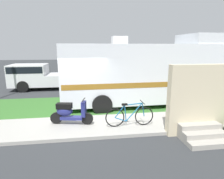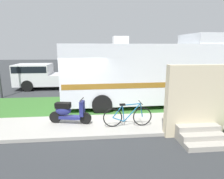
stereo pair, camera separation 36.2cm
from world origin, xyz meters
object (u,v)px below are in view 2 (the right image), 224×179
at_px(bicycle, 128,116).
at_px(bottle_spare, 182,114).
at_px(pickup_truck_near, 47,75).
at_px(bottle_green, 170,117).
at_px(motorhome_rv, 146,72).
at_px(scooter, 68,112).

height_order(bicycle, bottle_spare, bicycle).
relative_size(pickup_truck_near, bottle_green, 18.41).
distance_m(bicycle, bottle_spare, 2.64).
bearing_deg(bicycle, bottle_spare, 18.95).
bearing_deg(bicycle, pickup_truck_near, 120.78).
xyz_separation_m(bicycle, pickup_truck_near, (-4.57, 7.67, 0.44)).
bearing_deg(motorhome_rv, scooter, -146.15).
xyz_separation_m(pickup_truck_near, bottle_green, (6.34, -7.21, -0.70)).
bearing_deg(pickup_truck_near, bottle_green, -48.65).
bearing_deg(bicycle, motorhome_rv, 63.80).
relative_size(motorhome_rv, bicycle, 4.54).
height_order(pickup_truck_near, bottle_green, pickup_truck_near).
distance_m(scooter, pickup_truck_near, 7.58).
xyz_separation_m(bottle_green, bottle_spare, (0.71, 0.39, -0.03)).
bearing_deg(pickup_truck_near, motorhome_rv, -38.47).
relative_size(scooter, bottle_spare, 7.16).
relative_size(motorhome_rv, scooter, 5.06).
distance_m(bottle_green, bottle_spare, 0.81).
bearing_deg(bicycle, scooter, 167.09).
distance_m(scooter, bicycle, 2.22).
xyz_separation_m(scooter, bicycle, (2.16, -0.50, -0.07)).
relative_size(scooter, pickup_truck_near, 0.30).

